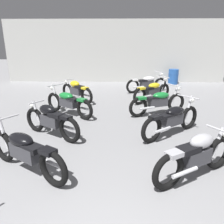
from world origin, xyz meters
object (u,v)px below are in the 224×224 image
(motorcycle_left_row_4, at_px, (76,90))
(motorcycle_right_row_3, at_px, (158,101))
(motorcycle_left_row_1, at_px, (25,150))
(motorcycle_right_row_5, at_px, (147,83))
(motorcycle_left_row_3, at_px, (68,102))
(motorcycle_right_row_2, at_px, (172,119))
(oil_drum, at_px, (173,77))
(motorcycle_right_row_4, at_px, (153,91))
(motorcycle_right_row_1, at_px, (197,155))
(motorcycle_left_row_2, at_px, (51,120))

(motorcycle_left_row_4, height_order, motorcycle_right_row_3, motorcycle_right_row_3)
(motorcycle_left_row_1, relative_size, motorcycle_left_row_4, 1.24)
(motorcycle_right_row_5, bearing_deg, motorcycle_left_row_3, -130.22)
(motorcycle_left_row_4, xyz_separation_m, motorcycle_right_row_2, (3.12, -3.41, -0.01))
(motorcycle_left_row_3, height_order, motorcycle_right_row_3, same)
(motorcycle_left_row_3, distance_m, oil_drum, 7.62)
(motorcycle_left_row_3, relative_size, motorcycle_right_row_4, 1.06)
(motorcycle_right_row_1, distance_m, motorcycle_right_row_3, 3.70)
(motorcycle_left_row_1, height_order, motorcycle_right_row_3, same)
(motorcycle_left_row_2, height_order, motorcycle_right_row_2, motorcycle_right_row_2)
(motorcycle_left_row_3, distance_m, motorcycle_left_row_4, 1.80)
(motorcycle_left_row_4, distance_m, motorcycle_right_row_2, 4.62)
(motorcycle_left_row_2, distance_m, motorcycle_left_row_4, 3.57)
(motorcycle_right_row_4, bearing_deg, motorcycle_right_row_3, -92.02)
(motorcycle_left_row_3, relative_size, motorcycle_right_row_2, 1.02)
(motorcycle_right_row_3, bearing_deg, motorcycle_right_row_4, 87.98)
(motorcycle_left_row_1, relative_size, motorcycle_right_row_3, 0.93)
(motorcycle_right_row_1, height_order, oil_drum, motorcycle_right_row_1)
(motorcycle_right_row_1, distance_m, motorcycle_right_row_4, 5.42)
(motorcycle_left_row_3, xyz_separation_m, motorcycle_right_row_3, (3.02, 0.15, 0.00))
(motorcycle_right_row_1, height_order, motorcycle_right_row_5, motorcycle_right_row_5)
(motorcycle_left_row_2, distance_m, motorcycle_right_row_3, 3.64)
(motorcycle_left_row_4, relative_size, motorcycle_right_row_4, 0.88)
(motorcycle_left_row_1, distance_m, motorcycle_right_row_3, 4.73)
(motorcycle_left_row_4, relative_size, motorcycle_right_row_2, 0.85)
(motorcycle_right_row_5, bearing_deg, motorcycle_right_row_4, -89.74)
(motorcycle_right_row_5, bearing_deg, motorcycle_right_row_1, -90.16)
(motorcycle_left_row_4, xyz_separation_m, motorcycle_right_row_1, (3.10, -5.35, 0.00))
(motorcycle_right_row_4, bearing_deg, motorcycle_left_row_2, -130.88)
(motorcycle_right_row_1, height_order, motorcycle_right_row_2, motorcycle_right_row_2)
(motorcycle_right_row_5, bearing_deg, motorcycle_left_row_4, -149.62)
(motorcycle_left_row_2, relative_size, oil_drum, 2.02)
(motorcycle_right_row_5, bearing_deg, motorcycle_right_row_2, -89.96)
(motorcycle_right_row_1, relative_size, motorcycle_right_row_5, 0.84)
(motorcycle_right_row_2, height_order, motorcycle_right_row_5, same)
(motorcycle_right_row_2, bearing_deg, motorcycle_left_row_1, -149.82)
(motorcycle_left_row_2, xyz_separation_m, motorcycle_right_row_2, (3.14, 0.17, -0.01))
(motorcycle_left_row_2, distance_m, motorcycle_right_row_2, 3.15)
(motorcycle_right_row_2, bearing_deg, motorcycle_right_row_5, 90.04)
(motorcycle_left_row_4, height_order, motorcycle_right_row_4, motorcycle_right_row_4)
(motorcycle_left_row_3, height_order, oil_drum, motorcycle_left_row_3)
(motorcycle_left_row_3, xyz_separation_m, motorcycle_right_row_1, (3.05, -3.55, 0.01))
(motorcycle_right_row_4, xyz_separation_m, oil_drum, (1.79, 3.99, -0.03))
(motorcycle_left_row_1, height_order, motorcycle_right_row_2, same)
(motorcycle_right_row_2, xyz_separation_m, motorcycle_right_row_4, (0.00, 3.47, 0.00))
(motorcycle_right_row_3, xyz_separation_m, motorcycle_right_row_5, (0.05, 3.48, 0.00))
(motorcycle_left_row_4, bearing_deg, motorcycle_right_row_2, -47.51)
(motorcycle_left_row_3, height_order, motorcycle_right_row_2, same)
(motorcycle_left_row_2, xyz_separation_m, oil_drum, (4.93, 7.63, -0.03))
(motorcycle_left_row_4, relative_size, motorcycle_right_row_3, 0.74)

